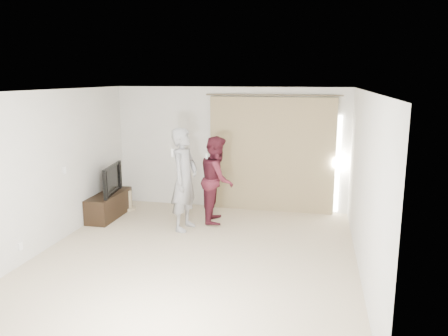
{
  "coord_description": "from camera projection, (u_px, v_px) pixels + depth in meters",
  "views": [
    {
      "loc": [
        1.81,
        -6.31,
        2.8
      ],
      "look_at": [
        0.2,
        1.2,
        1.2
      ],
      "focal_mm": 35.0,
      "sensor_mm": 36.0,
      "label": 1
    }
  ],
  "objects": [
    {
      "name": "wall_left",
      "position": [
        50.0,
        169.0,
        7.23
      ],
      "size": [
        0.04,
        5.5,
        2.6
      ],
      "color": "silver",
      "rests_on": "ground"
    },
    {
      "name": "tv_console",
      "position": [
        109.0,
        205.0,
        8.87
      ],
      "size": [
        0.44,
        1.27,
        0.49
      ],
      "primitive_type": "cube",
      "color": "black",
      "rests_on": "ground"
    },
    {
      "name": "person_man",
      "position": [
        184.0,
        179.0,
        8.02
      ],
      "size": [
        0.56,
        0.76,
        1.9
      ],
      "color": "gray",
      "rests_on": "ground"
    },
    {
      "name": "ceiling",
      "position": [
        194.0,
        91.0,
        6.45
      ],
      "size": [
        5.0,
        5.5,
        0.01
      ],
      "primitive_type": "cube",
      "color": "white",
      "rests_on": "wall_back"
    },
    {
      "name": "curtain",
      "position": [
        272.0,
        155.0,
        9.11
      ],
      "size": [
        2.8,
        0.11,
        2.46
      ],
      "color": "#97845C",
      "rests_on": "ground"
    },
    {
      "name": "person_woman",
      "position": [
        217.0,
        179.0,
        8.5
      ],
      "size": [
        0.75,
        0.91,
        1.69
      ],
      "color": "#4E1823",
      "rests_on": "ground"
    },
    {
      "name": "tv",
      "position": [
        108.0,
        179.0,
        8.76
      ],
      "size": [
        0.28,
        1.03,
        0.59
      ],
      "primitive_type": "imported",
      "rotation": [
        0.0,
        0.0,
        1.71
      ],
      "color": "black",
      "rests_on": "tv_console"
    },
    {
      "name": "floor",
      "position": [
        196.0,
        255.0,
        6.98
      ],
      "size": [
        5.5,
        5.5,
        0.0
      ],
      "primitive_type": "plane",
      "color": "#C2AF91",
      "rests_on": "ground"
    },
    {
      "name": "scratching_post",
      "position": [
        128.0,
        202.0,
        9.36
      ],
      "size": [
        0.32,
        0.32,
        0.43
      ],
      "color": "tan",
      "rests_on": "ground"
    },
    {
      "name": "wall_back",
      "position": [
        230.0,
        148.0,
        9.35
      ],
      "size": [
        5.0,
        0.04,
        2.6
      ],
      "primitive_type": "cube",
      "color": "silver",
      "rests_on": "ground"
    }
  ]
}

